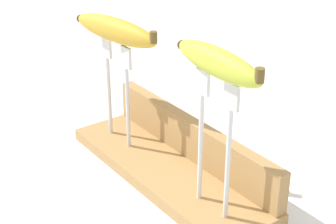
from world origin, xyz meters
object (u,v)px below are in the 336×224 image
Objects in this scene: banana_raised_left at (115,30)px; banana_raised_right at (218,62)px; fork_stand_left at (117,83)px; fork_stand_right at (215,133)px.

banana_raised_left is 1.14× the size of banana_raised_right.
fork_stand_right is (0.26, 0.00, 0.01)m from fork_stand_left.
fork_stand_left is at bearing 9.09° from banana_raised_left.
banana_raised_right reaches higher than fork_stand_left.
banana_raised_right reaches higher than banana_raised_left.
fork_stand_right is at bearing 0.00° from fork_stand_left.
fork_stand_right is at bearing 0.00° from banana_raised_left.
banana_raised_left is 0.26m from banana_raised_right.
banana_raised_right is (-0.00, 0.00, 0.10)m from fork_stand_right.
banana_raised_left is at bearing -180.00° from fork_stand_right.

